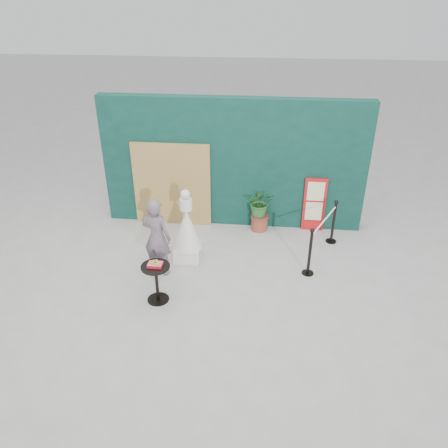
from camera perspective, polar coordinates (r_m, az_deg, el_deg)
ground at (r=8.06m, az=-0.90°, el=-10.38°), size 60.00×60.00×0.00m
back_wall at (r=10.04m, az=1.17°, el=7.88°), size 6.00×0.30×3.00m
bamboo_fence at (r=10.24m, az=-6.82°, el=5.09°), size 1.80×0.08×2.00m
woman at (r=8.52m, az=-8.76°, el=-1.73°), size 0.67×0.53×1.62m
menu_board at (r=10.23m, az=11.70°, el=2.48°), size 0.50×0.07×1.30m
statue at (r=8.97m, az=-4.85°, el=-0.99°), size 0.62×0.62×1.58m
cafe_table at (r=7.94m, az=-8.83°, el=-6.93°), size 0.52×0.52×0.75m
food_basket at (r=7.78m, az=-8.97°, el=-5.20°), size 0.26×0.19×0.11m
planter at (r=10.07m, az=4.75°, el=2.38°), size 0.63×0.55×1.07m
stanchion_barrier at (r=9.29m, az=12.73°, el=-1.61°), size 0.84×1.54×1.03m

